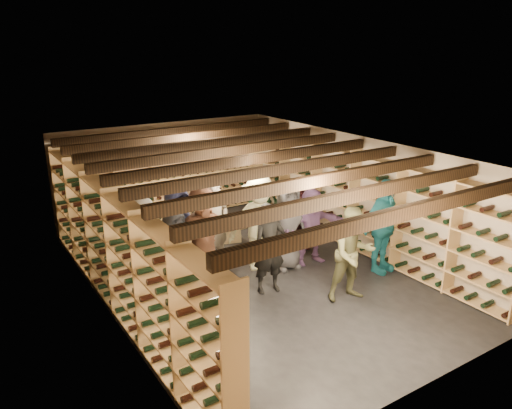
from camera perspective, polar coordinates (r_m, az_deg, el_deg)
The scene contains 23 objects.
ground at distance 9.72m, azimuth -0.49°, elevation -7.92°, with size 8.00×8.00×0.00m, color black.
walls at distance 9.26m, azimuth -0.51°, elevation -1.23°, with size 5.52×8.02×2.40m.
ceiling at distance 8.93m, azimuth -0.53°, elevation 6.05°, with size 5.50×8.00×0.01m, color beige.
ceiling_joists at distance 8.96m, azimuth -0.53°, elevation 5.18°, with size 5.40×7.12×0.18m.
wine_rack_left at distance 8.31m, azimuth -15.70°, elevation -5.18°, with size 0.32×7.50×2.15m.
wine_rack_right at distance 10.82m, azimuth 11.06°, elevation 0.62°, with size 0.32×7.50×2.15m.
wine_rack_back at distance 12.56m, azimuth -9.92°, elevation 3.12°, with size 4.70×0.30×2.15m.
crate_stack_left at distance 10.21m, azimuth -10.32°, elevation -4.82°, with size 0.52×0.37×0.68m.
crate_stack_right at distance 11.22m, azimuth -3.14°, elevation -3.33°, with size 0.58×0.46×0.34m.
crate_loose at distance 11.93m, azimuth -2.47°, elevation -2.43°, with size 0.50×0.33×0.17m, color #A18955.
person_0 at distance 8.96m, azimuth -9.27°, elevation -5.19°, with size 0.74×0.48×1.52m, color black.
person_1 at distance 8.76m, azimuth 1.55°, elevation -5.06°, with size 0.60×0.39×1.64m, color black.
person_2 at distance 8.65m, azimuth 11.02°, elevation -5.59°, with size 0.81×0.63×1.67m, color brown.
person_3 at distance 9.58m, azimuth 0.34°, elevation -2.14°, with size 1.23×0.71×1.90m, color beige.
person_4 at distance 9.79m, azimuth 14.31°, elevation -2.41°, with size 1.09×0.45×1.86m, color #1D7080.
person_5 at distance 9.19m, azimuth -6.09°, elevation -3.36°, with size 1.70×0.54×1.83m, color brown.
person_6 at distance 9.49m, azimuth -8.94°, elevation -3.06°, with size 0.85×0.56×1.75m, color #1E2246.
person_7 at distance 9.76m, azimuth -4.57°, elevation -2.34°, with size 0.63×0.41×1.73m, color gray.
person_8 at distance 10.47m, azimuth 5.30°, elevation -1.58°, with size 0.73×0.57×1.50m, color #3F161A.
person_9 at distance 9.80m, azimuth -12.55°, elevation -3.44°, with size 0.96×0.55×1.48m, color beige.
person_10 at distance 10.67m, azimuth 0.73°, elevation -0.35°, with size 1.04×0.43×1.77m, color #265332.
person_11 at distance 9.98m, azimuth 6.32°, elevation -2.46°, with size 1.45×0.46×1.56m, color #855B96.
person_12 at distance 9.68m, azimuth 3.59°, elevation -2.53°, with size 0.84×0.55×1.72m, color #39393E.
Camera 1 is at (-4.67, -7.38, 4.27)m, focal length 35.00 mm.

